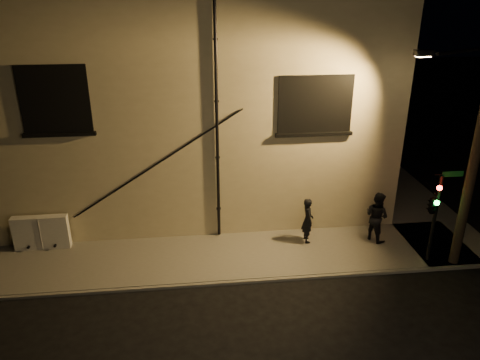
{
  "coord_description": "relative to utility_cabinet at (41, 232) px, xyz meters",
  "views": [
    {
      "loc": [
        -2.77,
        -12.41,
        8.88
      ],
      "look_at": [
        -1.14,
        1.8,
        2.8
      ],
      "focal_mm": 35.0,
      "sensor_mm": 36.0,
      "label": 1
    }
  ],
  "objects": [
    {
      "name": "ground",
      "position": [
        8.08,
        -2.7,
        -0.74
      ],
      "size": [
        90.0,
        90.0,
        0.0
      ],
      "primitive_type": "plane",
      "color": "black"
    },
    {
      "name": "sidewalk",
      "position": [
        9.31,
        1.69,
        -0.68
      ],
      "size": [
        21.0,
        16.0,
        0.12
      ],
      "color": "#66635C",
      "rests_on": "ground"
    },
    {
      "name": "building",
      "position": [
        5.08,
        6.29,
        3.66
      ],
      "size": [
        16.2,
        12.23,
        8.8
      ],
      "color": "#C7B88F",
      "rests_on": "ground"
    },
    {
      "name": "utility_cabinet",
      "position": [
        0.0,
        0.0,
        0.0
      ],
      "size": [
        1.9,
        0.32,
        1.25
      ],
      "primitive_type": "cube",
      "color": "silver",
      "rests_on": "sidewalk"
    },
    {
      "name": "pedestrian_a",
      "position": [
        9.43,
        -0.57,
        0.22
      ],
      "size": [
        0.42,
        0.63,
        1.7
      ],
      "primitive_type": "imported",
      "rotation": [
        0.0,
        0.0,
        1.6
      ],
      "color": "black",
      "rests_on": "sidewalk"
    },
    {
      "name": "pedestrian_b",
      "position": [
        11.95,
        -0.73,
        0.31
      ],
      "size": [
        1.06,
        1.14,
        1.87
      ],
      "primitive_type": "imported",
      "rotation": [
        0.0,
        0.0,
        2.09
      ],
      "color": "black",
      "rests_on": "sidewalk"
    },
    {
      "name": "traffic_signal",
      "position": [
        13.05,
        -2.36,
        1.54
      ],
      "size": [
        1.27,
        1.9,
        3.22
      ],
      "color": "black",
      "rests_on": "sidewalk"
    },
    {
      "name": "streetlamp_pole",
      "position": [
        13.97,
        -2.45,
        3.23
      ],
      "size": [
        2.03,
        1.4,
        7.53
      ],
      "color": "black",
      "rests_on": "ground"
    }
  ]
}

